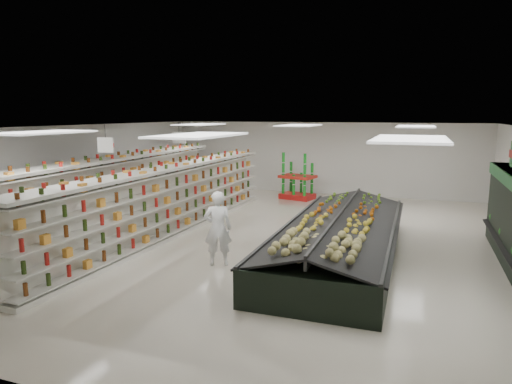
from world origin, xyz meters
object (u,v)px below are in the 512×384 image
at_px(gondola_center, 170,203).
at_px(gondola_left, 112,194).
at_px(shopper_main, 218,228).
at_px(produce_island, 340,236).
at_px(shopper_background, 191,183).
at_px(soda_endcap, 298,178).

bearing_deg(gondola_center, gondola_left, 172.58).
bearing_deg(shopper_main, produce_island, -170.85).
bearing_deg(gondola_left, shopper_main, -28.90).
bearing_deg(shopper_background, produce_island, -97.89).
xyz_separation_m(gondola_left, gondola_center, (2.35, -0.38, -0.07)).
xyz_separation_m(gondola_center, shopper_main, (2.54, -2.15, -0.04)).
height_order(gondola_left, soda_endcap, gondola_left).
relative_size(gondola_center, soda_endcap, 6.59).
relative_size(shopper_main, shopper_background, 1.03).
distance_m(soda_endcap, shopper_background, 4.53).
relative_size(gondola_left, shopper_background, 7.23).
bearing_deg(shopper_main, gondola_center, -63.32).
height_order(gondola_left, shopper_main, gondola_left).
xyz_separation_m(gondola_left, shopper_main, (4.89, -2.53, -0.10)).
bearing_deg(produce_island, gondola_left, 173.33).
bearing_deg(soda_endcap, shopper_background, -142.05).
relative_size(produce_island, shopper_background, 4.43).
bearing_deg(soda_endcap, gondola_left, -124.91).
xyz_separation_m(gondola_left, soda_endcap, (4.51, 6.46, -0.13)).
distance_m(gondola_center, soda_endcap, 7.17).
bearing_deg(shopper_background, soda_endcap, -25.27).
distance_m(gondola_left, gondola_center, 2.38).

